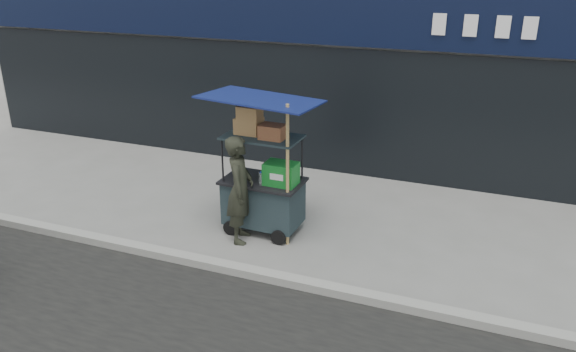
% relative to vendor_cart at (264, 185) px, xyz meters
% --- Properties ---
extents(ground, '(80.00, 80.00, 0.00)m').
position_rel_vendor_cart_xyz_m(ground, '(-0.18, -1.10, -0.76)').
color(ground, slate).
rests_on(ground, ground).
extents(curb, '(80.00, 0.18, 0.12)m').
position_rel_vendor_cart_xyz_m(curb, '(-0.18, -1.30, -0.70)').
color(curb, gray).
rests_on(curb, ground).
extents(vendor_cart, '(1.62, 1.16, 2.17)m').
position_rel_vendor_cart_xyz_m(vendor_cart, '(0.00, 0.00, 0.00)').
color(vendor_cart, black).
rests_on(vendor_cart, ground).
extents(vendor_man, '(0.54, 0.68, 1.62)m').
position_rel_vendor_cart_xyz_m(vendor_man, '(-0.20, -0.40, 0.05)').
color(vendor_man, black).
rests_on(vendor_man, ground).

